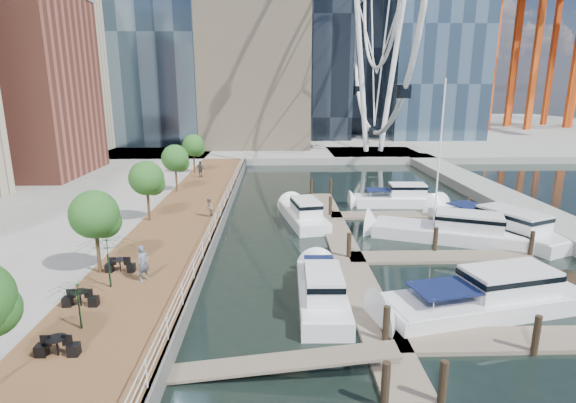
% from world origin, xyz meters
% --- Properties ---
extents(ground, '(520.00, 520.00, 0.00)m').
position_xyz_m(ground, '(0.00, 0.00, 0.00)').
color(ground, black).
rests_on(ground, ground).
extents(boardwalk, '(6.00, 60.00, 1.00)m').
position_xyz_m(boardwalk, '(-9.00, 15.00, 0.50)').
color(boardwalk, brown).
rests_on(boardwalk, ground).
extents(seawall, '(0.25, 60.00, 1.00)m').
position_xyz_m(seawall, '(-6.00, 15.00, 0.50)').
color(seawall, '#595954').
rests_on(seawall, ground).
extents(land_far, '(200.00, 114.00, 1.00)m').
position_xyz_m(land_far, '(0.00, 102.00, 0.50)').
color(land_far, gray).
rests_on(land_far, ground).
extents(breakwater, '(4.00, 60.00, 1.00)m').
position_xyz_m(breakwater, '(20.00, 20.00, 0.50)').
color(breakwater, gray).
rests_on(breakwater, ground).
extents(pier, '(14.00, 12.00, 1.00)m').
position_xyz_m(pier, '(14.00, 52.00, 0.50)').
color(pier, gray).
rests_on(pier, ground).
extents(railing, '(0.10, 60.00, 1.05)m').
position_xyz_m(railing, '(-6.10, 15.00, 1.52)').
color(railing, white).
rests_on(railing, boardwalk).
extents(floating_docks, '(16.00, 34.00, 2.60)m').
position_xyz_m(floating_docks, '(7.97, 9.98, 0.49)').
color(floating_docks, '#6D6051').
rests_on(floating_docks, ground).
extents(port_cranes, '(40.00, 52.00, 38.00)m').
position_xyz_m(port_cranes, '(67.67, 95.67, 20.00)').
color(port_cranes, '#D84C14').
rests_on(port_cranes, ground).
extents(street_trees, '(2.60, 42.60, 4.60)m').
position_xyz_m(street_trees, '(-11.40, 14.00, 4.29)').
color(street_trees, '#3F2B1C').
rests_on(street_trees, ground).
extents(cafe_tables, '(2.50, 13.70, 0.74)m').
position_xyz_m(cafe_tables, '(-10.40, -2.00, 1.37)').
color(cafe_tables, black).
rests_on(cafe_tables, ground).
extents(yacht_foreground, '(11.97, 5.64, 2.15)m').
position_xyz_m(yacht_foreground, '(8.64, 0.79, 0.00)').
color(yacht_foreground, silver).
rests_on(yacht_foreground, ground).
extents(pedestrian_near, '(0.81, 0.83, 1.93)m').
position_xyz_m(pedestrian_near, '(-8.65, 2.82, 1.96)').
color(pedestrian_near, slate).
rests_on(pedestrian_near, boardwalk).
extents(pedestrian_mid, '(0.71, 0.84, 1.54)m').
position_xyz_m(pedestrian_mid, '(-6.96, 14.81, 1.77)').
color(pedestrian_mid, '#8B6E60').
rests_on(pedestrian_mid, boardwalk).
extents(pedestrian_far, '(1.18, 0.81, 1.87)m').
position_xyz_m(pedestrian_far, '(-10.19, 31.09, 1.93)').
color(pedestrian_far, '#333840').
rests_on(pedestrian_far, boardwalk).
extents(moored_yachts, '(20.73, 35.43, 11.50)m').
position_xyz_m(moored_yachts, '(9.95, 10.45, 0.00)').
color(moored_yachts, silver).
rests_on(moored_yachts, ground).
extents(cafe_seating, '(3.71, 13.68, 2.68)m').
position_xyz_m(cafe_seating, '(-10.24, -1.67, 2.20)').
color(cafe_seating, '#0E3314').
rests_on(cafe_seating, ground).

